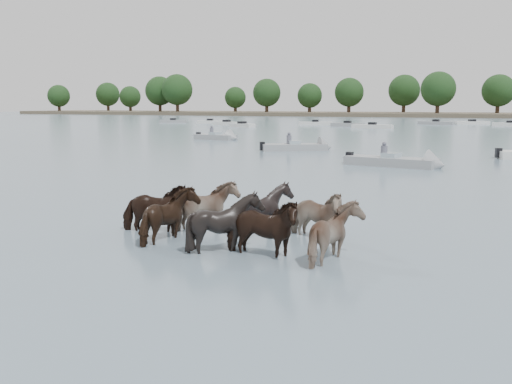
% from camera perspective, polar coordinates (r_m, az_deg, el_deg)
% --- Properties ---
extents(ground, '(400.00, 400.00, 0.00)m').
position_cam_1_polar(ground, '(13.41, 4.90, -5.73)').
color(ground, slate).
rests_on(ground, ground).
extents(shoreline, '(160.00, 30.00, 1.00)m').
position_cam_1_polar(shoreline, '(178.47, -0.65, 7.88)').
color(shoreline, '#4C4233').
rests_on(shoreline, ground).
extents(pony_herd, '(7.05, 3.53, 1.62)m').
position_cam_1_polar(pony_herd, '(13.95, -1.84, -2.88)').
color(pony_herd, black).
rests_on(pony_herd, ground).
extents(motorboat_a, '(5.24, 4.04, 1.92)m').
position_cam_1_polar(motorboat_a, '(42.00, 4.84, 4.49)').
color(motorboat_a, gray).
rests_on(motorboat_a, ground).
extents(motorboat_b, '(5.68, 2.58, 1.92)m').
position_cam_1_polar(motorboat_b, '(31.81, 14.65, 2.86)').
color(motorboat_b, gray).
rests_on(motorboat_b, ground).
extents(motorboat_f, '(4.83, 2.29, 1.92)m').
position_cam_1_polar(motorboat_f, '(54.38, -3.48, 5.49)').
color(motorboat_f, gray).
rests_on(motorboat_f, ground).
extents(distant_flotilla, '(103.75, 28.61, 0.93)m').
position_cam_1_polar(distant_flotilla, '(86.65, 21.76, 6.13)').
color(distant_flotilla, gray).
rests_on(distant_flotilla, ground).
extents(treeline, '(149.39, 23.03, 12.60)m').
position_cam_1_polar(treeline, '(175.90, -0.14, 9.94)').
color(treeline, '#382619').
rests_on(treeline, ground).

